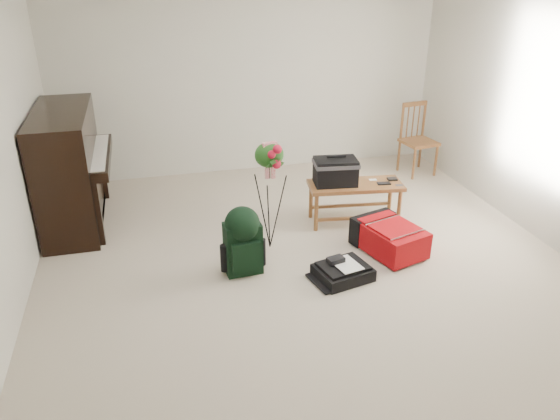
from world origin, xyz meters
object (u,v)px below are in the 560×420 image
object	(u,v)px
bench	(342,176)
dining_chair	(418,140)
red_suitcase	(387,235)
green_backpack	(243,238)
flower_stand	(270,196)
piano	(70,171)
black_duffel	(343,271)

from	to	relation	value
bench	dining_chair	xyz separation A→B (m)	(1.51, 1.19, -0.09)
dining_chair	red_suitcase	bearing A→B (deg)	-132.40
green_backpack	flower_stand	bearing A→B (deg)	45.33
bench	green_backpack	bearing A→B (deg)	-141.21
bench	red_suitcase	world-z (taller)	bench
piano	bench	size ratio (longest dim) A/B	1.43
piano	green_backpack	xyz separation A→B (m)	(1.58, -1.49, -0.24)
piano	bench	xyz separation A→B (m)	(2.80, -0.74, -0.05)
bench	black_duffel	xyz separation A→B (m)	(-0.37, -1.09, -0.48)
bench	flower_stand	distance (m)	0.94
piano	bench	world-z (taller)	piano
red_suitcase	piano	bearing A→B (deg)	138.27
bench	dining_chair	size ratio (longest dim) A/B	1.12
piano	red_suitcase	bearing A→B (deg)	-24.94
red_suitcase	flower_stand	bearing A→B (deg)	146.59
black_duffel	bench	bearing A→B (deg)	58.33
dining_chair	black_duffel	world-z (taller)	dining_chair
dining_chair	flower_stand	size ratio (longest dim) A/B	0.82
piano	black_duffel	distance (m)	3.09
dining_chair	black_duffel	xyz separation A→B (m)	(-1.87, -2.28, -0.38)
dining_chair	red_suitcase	size ratio (longest dim) A/B	1.16
red_suitcase	flower_stand	xyz separation A→B (m)	(-1.12, 0.34, 0.40)
dining_chair	green_backpack	distance (m)	3.35
green_backpack	piano	bearing A→B (deg)	132.36
piano	black_duffel	bearing A→B (deg)	-36.80
flower_stand	black_duffel	bearing A→B (deg)	-65.46
bench	dining_chair	distance (m)	1.92
bench	green_backpack	size ratio (longest dim) A/B	1.59
dining_chair	bench	bearing A→B (deg)	-150.16
flower_stand	green_backpack	bearing A→B (deg)	-140.46
piano	green_backpack	bearing A→B (deg)	-43.40
bench	green_backpack	xyz separation A→B (m)	(-1.22, -0.76, -0.19)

